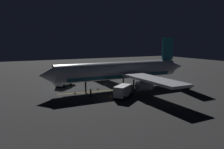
{
  "coord_description": "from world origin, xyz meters",
  "views": [
    {
      "loc": [
        -45.64,
        25.19,
        11.33
      ],
      "look_at": [
        0.0,
        2.0,
        3.5
      ],
      "focal_mm": 34.78,
      "sensor_mm": 36.0,
      "label": 1
    }
  ],
  "objects": [
    {
      "name": "traffic_cone_far",
      "position": [
        -6.71,
        5.79,
        0.25
      ],
      "size": [
        0.5,
        0.5,
        0.55
      ],
      "color": "#EA590F",
      "rests_on": "ground_plane"
    },
    {
      "name": "ground_crew_worker",
      "position": [
        -4.95,
        9.42,
        0.89
      ],
      "size": [
        0.4,
        0.4,
        1.74
      ],
      "color": "black",
      "rests_on": "ground_plane"
    },
    {
      "name": "baggage_truck",
      "position": [
        8.38,
        11.25,
        1.23
      ],
      "size": [
        5.73,
        5.99,
        2.35
      ],
      "color": "silver",
      "rests_on": "ground_plane"
    },
    {
      "name": "traffic_cone_near_left",
      "position": [
        0.64,
        5.43,
        0.25
      ],
      "size": [
        0.5,
        0.5,
        0.55
      ],
      "color": "#EA590F",
      "rests_on": "ground_plane"
    },
    {
      "name": "traffic_cone_near_right",
      "position": [
        -0.89,
        11.52,
        0.25
      ],
      "size": [
        0.5,
        0.5,
        0.55
      ],
      "color": "#EA590F",
      "rests_on": "ground_plane"
    },
    {
      "name": "airliner",
      "position": [
        0.0,
        -0.63,
        4.19
      ],
      "size": [
        38.69,
        39.0,
        12.35
      ],
      "color": "silver",
      "rests_on": "ground_plane"
    },
    {
      "name": "catering_truck",
      "position": [
        -8.24,
        3.47,
        1.32
      ],
      "size": [
        5.48,
        6.38,
        2.57
      ],
      "color": "silver",
      "rests_on": "ground_plane"
    },
    {
      "name": "traffic_cone_under_wing",
      "position": [
        -8.17,
        10.66,
        0.25
      ],
      "size": [
        0.5,
        0.5,
        0.55
      ],
      "color": "#EA590F",
      "rests_on": "ground_plane"
    },
    {
      "name": "ground_plane",
      "position": [
        0.0,
        0.0,
        -0.1
      ],
      "size": [
        180.0,
        180.0,
        0.2
      ],
      "primitive_type": "cube",
      "color": "#2E2E2F"
    },
    {
      "name": "apron_guide_stripe",
      "position": [
        -1.01,
        4.0,
        0.0
      ],
      "size": [
        2.89,
        22.35,
        0.01
      ],
      "primitive_type": "cube",
      "rotation": [
        0.0,
        0.0,
        -0.12
      ],
      "color": "gold",
      "rests_on": "ground_plane"
    }
  ]
}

